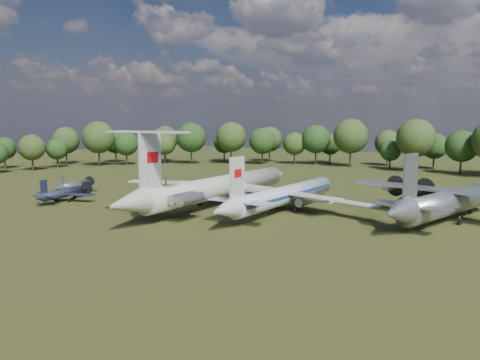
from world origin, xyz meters
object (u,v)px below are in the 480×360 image
Objects in this scene: il62_airliner at (221,191)px; small_prop_northwest at (75,186)px; an12_transport at (447,206)px; small_prop_west at (63,195)px; tu104_jet at (286,198)px; person_on_il62 at (166,180)px.

il62_airliner is 3.88× the size of small_prop_northwest.
small_prop_west is (-59.37, -21.09, -1.11)m from an12_transport.
tu104_jet is 23.53m from an12_transport.
il62_airliner is 28.45m from small_prop_west.
small_prop_northwest is 36.79m from person_on_il62.
small_prop_northwest is at bearing -173.57° from tu104_jet.
an12_transport is at bearing -146.34° from person_on_il62.
person_on_il62 reaches higher than small_prop_west.
tu104_jet reaches higher than small_prop_west.
person_on_il62 is (0.83, -14.07, 3.29)m from il62_airliner.
il62_airliner is 35.04m from an12_transport.
small_prop_west is 9.71× the size of person_on_il62.
person_on_il62 is at bearing -19.55° from small_prop_west.
small_prop_northwest is (-34.27, -4.18, -1.55)m from il62_airliner.
small_prop_west is at bearing -66.82° from small_prop_northwest.
il62_airliner is 34.56m from small_prop_northwest.
il62_airliner is at bearing -15.57° from small_prop_northwest.
small_prop_west is 26.57m from person_on_il62.
il62_airliner is 1.52× the size of an12_transport.
tu104_jet is 46.05m from small_prop_northwest.
an12_transport is 40.15m from person_on_il62.
small_prop_northwest is at bearing -176.42° from il62_airliner.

